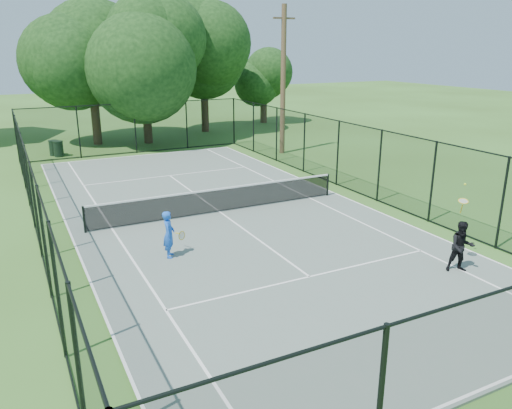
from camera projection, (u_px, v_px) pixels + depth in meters
name	position (u px, v px, depth m)	size (l,w,h in m)	color
ground	(220.00, 213.00, 19.29)	(120.00, 120.00, 0.00)	#36551D
tennis_court	(220.00, 213.00, 19.28)	(11.00, 24.00, 0.06)	slate
tennis_net	(220.00, 199.00, 19.11)	(10.08, 0.08, 0.95)	black
fence	(219.00, 176.00, 18.84)	(13.10, 26.10, 3.00)	black
tree_near_left	(89.00, 51.00, 31.29)	(7.36, 7.36, 9.60)	#332114
tree_near_mid	(143.00, 57.00, 31.88)	(6.85, 6.85, 8.97)	#332114
tree_near_right	(203.00, 55.00, 36.41)	(6.38, 6.38, 8.80)	#332114
tree_far_right	(264.00, 83.00, 41.59)	(4.05, 4.05, 5.35)	#332114
trash_bin_left	(54.00, 148.00, 29.51)	(0.58, 0.58, 0.91)	black
trash_bin_right	(59.00, 149.00, 29.19)	(0.58, 0.58, 0.92)	black
utility_pole	(283.00, 80.00, 29.04)	(1.40, 0.30, 8.46)	#4C3823
player_blue	(169.00, 234.00, 14.96)	(0.84, 0.62, 1.45)	blue
player_black	(462.00, 247.00, 13.97)	(1.08, 1.10, 2.36)	black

